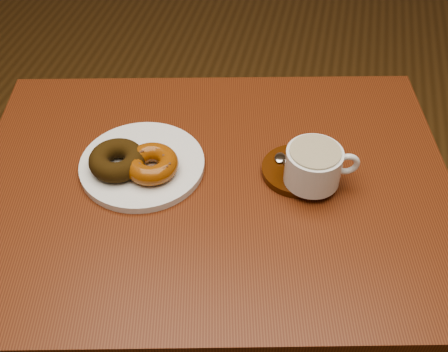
% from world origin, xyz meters
% --- Properties ---
extents(cafe_table, '(1.01, 0.84, 0.82)m').
position_xyz_m(cafe_table, '(0.18, 0.32, 0.69)').
color(cafe_table, '#602B14').
rests_on(cafe_table, ground).
extents(donut_plate, '(0.25, 0.25, 0.01)m').
position_xyz_m(donut_plate, '(0.04, 0.33, 0.83)').
color(donut_plate, silver).
rests_on(donut_plate, cafe_table).
extents(donut_cinnamon, '(0.11, 0.11, 0.04)m').
position_xyz_m(donut_cinnamon, '(-0.00, 0.30, 0.86)').
color(donut_cinnamon, '#33210A').
rests_on(donut_cinnamon, donut_plate).
extents(donut_caramel, '(0.13, 0.13, 0.04)m').
position_xyz_m(donut_caramel, '(0.06, 0.31, 0.86)').
color(donut_caramel, '#8E480F').
rests_on(donut_caramel, donut_plate).
extents(saucer, '(0.17, 0.17, 0.01)m').
position_xyz_m(saucer, '(0.32, 0.37, 0.83)').
color(saucer, '#3E1B08').
rests_on(saucer, cafe_table).
extents(coffee_cup, '(0.13, 0.10, 0.07)m').
position_xyz_m(coffee_cup, '(0.35, 0.35, 0.87)').
color(coffee_cup, silver).
rests_on(coffee_cup, saucer).
extents(teaspoon, '(0.06, 0.08, 0.01)m').
position_xyz_m(teaspoon, '(0.29, 0.38, 0.84)').
color(teaspoon, silver).
rests_on(teaspoon, saucer).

